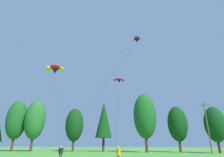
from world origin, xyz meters
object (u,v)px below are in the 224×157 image
kite_flyer_near (61,152)px  parafoil_kite_mid_magenta (119,80)px  parafoil_kite_high_red_yellow (55,69)px  parafoil_kite_far_purple (137,39)px  kite_flyer_mid (118,154)px  utility_pole (208,126)px

kite_flyer_near → parafoil_kite_mid_magenta: (4.00, 17.10, 14.17)m
parafoil_kite_high_red_yellow → parafoil_kite_far_purple: (17.49, 3.61, 7.37)m
kite_flyer_mid → parafoil_kite_mid_magenta: 23.69m
parafoil_kite_mid_magenta → parafoil_kite_far_purple: (4.44, -1.23, 9.13)m
utility_pole → parafoil_kite_far_purple: size_ratio=0.44×
parafoil_kite_far_purple → utility_pole: bearing=22.3°
kite_flyer_mid → parafoil_kite_far_purple: parafoil_kite_far_purple is taller
kite_flyer_mid → parafoil_kite_high_red_yellow: bearing=138.7°
parafoil_kite_high_red_yellow → kite_flyer_mid: bearing=-41.3°
utility_pole → parafoil_kite_far_purple: parafoil_kite_far_purple is taller
kite_flyer_mid → utility_pole: bearing=57.0°
kite_flyer_near → kite_flyer_mid: same height
kite_flyer_mid → parafoil_kite_mid_magenta: parafoil_kite_mid_magenta is taller
utility_pole → parafoil_kite_far_purple: bearing=-157.7°
kite_flyer_near → kite_flyer_mid: size_ratio=1.00×
parafoil_kite_high_red_yellow → parafoil_kite_mid_magenta: parafoil_kite_high_red_yellow is taller
utility_pole → kite_flyer_near: utility_pole is taller
kite_flyer_near → kite_flyer_mid: bearing=-13.9°
parafoil_kite_high_red_yellow → parafoil_kite_mid_magenta: 14.04m
parafoil_kite_mid_magenta → kite_flyer_mid: bearing=-81.6°
utility_pole → parafoil_kite_high_red_yellow: (-30.76, -9.04, 11.51)m
utility_pole → kite_flyer_near: bearing=-135.5°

